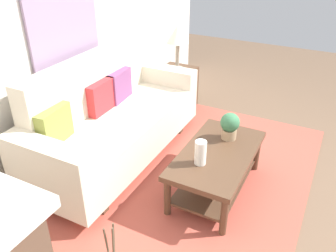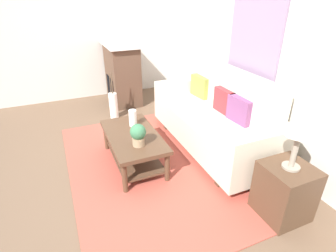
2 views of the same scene
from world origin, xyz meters
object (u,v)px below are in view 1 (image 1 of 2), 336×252
Objects in this scene: framed_painting at (63,11)px; coffee_table at (217,163)px; throw_pillow_plum at (119,86)px; side_table at (177,89)px; table_lamp at (178,36)px; throw_pillow_crimson at (100,97)px; potted_plant_tabletop at (230,125)px; throw_pillow_olive at (54,126)px; tabletop_vase at (200,153)px; couch at (113,121)px.

coffee_table is at bearing -91.43° from framed_painting.
throw_pillow_plum is 1.13m from side_table.
throw_pillow_crimson is at bearing 171.70° from table_lamp.
throw_pillow_crimson reaches higher than potted_plant_tabletop.
potted_plant_tabletop is (0.89, -1.29, -0.11)m from throw_pillow_olive.
throw_pillow_crimson reaches higher than tabletop_vase.
throw_pillow_crimson is at bearing -90.00° from framed_painting.
throw_pillow_crimson is 1.44m from side_table.
tabletop_vase is at bearing -148.29° from table_lamp.
table_lamp is (1.37, -0.20, 0.31)m from throw_pillow_crimson.
table_lamp is (2.02, -0.20, 0.31)m from throw_pillow_olive.
potted_plant_tabletop is 0.28× the size of framed_painting.
throw_pillow_crimson is (-0.00, 0.13, 0.25)m from couch.
side_table is 0.61× the size of framed_painting.
coffee_table is at bearing -64.34° from throw_pillow_olive.
throw_pillow_olive is at bearing 169.11° from couch.
table_lamp is at bearing -8.30° from throw_pillow_crimson.
throw_pillow_crimson is at bearing 171.70° from side_table.
framed_painting is (-0.00, 0.47, 1.05)m from couch.
tabletop_vase is 0.38× the size of table_lamp.
framed_painting is (0.04, 1.62, 1.17)m from coffee_table.
couch reaches higher than throw_pillow_crimson.
table_lamp is (1.13, 1.09, 0.42)m from potted_plant_tabletop.
throw_pillow_olive is 2.07m from side_table.
throw_pillow_olive is 0.66m from throw_pillow_crimson.
coffee_table is (-0.04, -1.28, -0.37)m from throw_pillow_crimson.
potted_plant_tabletop is at bearing -136.06° from table_lamp.
throw_pillow_plum is (0.99, 0.00, 0.00)m from throw_pillow_olive.
throw_pillow_olive reaches higher than potted_plant_tabletop.
couch is 0.28m from throw_pillow_crimson.
tabletop_vase is (0.39, -1.21, -0.14)m from throw_pillow_olive.
table_lamp reaches higher than potted_plant_tabletop.
framed_painting reaches higher than throw_pillow_crimson.
throw_pillow_olive is 1.37× the size of potted_plant_tabletop.
coffee_table is 1.90m from table_lamp.
table_lamp is (1.63, 1.01, 0.46)m from tabletop_vase.
side_table is 0.71m from table_lamp.
potted_plant_tabletop is (0.27, -0.01, 0.26)m from coffee_table.
framed_painting is (-0.33, 0.34, 0.80)m from throw_pillow_plum.
throw_pillow_crimson is 0.39× the size of framed_painting.
framed_painting is (-1.37, 0.54, 0.49)m from table_lamp.
couch is 8.13× the size of potted_plant_tabletop.
framed_painting is (-0.23, 1.63, 0.91)m from potted_plant_tabletop.
throw_pillow_crimson is 1.00× the size of throw_pillow_plum.
table_lamp is (1.41, 1.08, 0.68)m from coffee_table.
couch reaches higher than coffee_table.
throw_pillow_plum is at bearing 21.04° from couch.
couch is at bearing 176.95° from side_table.
throw_pillow_plum is at bearing 73.95° from coffee_table.
throw_pillow_plum is at bearing 63.70° from tabletop_vase.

